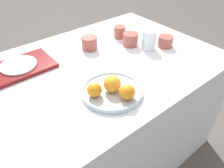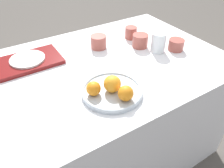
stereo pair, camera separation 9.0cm
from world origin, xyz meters
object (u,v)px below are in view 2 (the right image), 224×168
(cup_2, at_px, (140,41))
(cup_3, at_px, (131,33))
(cup_1, at_px, (176,45))
(serving_tray, at_px, (28,62))
(cup_0, at_px, (99,42))
(orange_1, at_px, (126,93))
(fruit_platter, at_px, (112,91))
(orange_2, at_px, (94,89))
(orange_0, at_px, (112,84))
(water_glass, at_px, (158,42))
(side_plate, at_px, (27,59))

(cup_2, distance_m, cup_3, 0.12)
(cup_1, height_order, cup_3, cup_3)
(serving_tray, bearing_deg, cup_0, -6.70)
(orange_1, bearing_deg, fruit_platter, 101.60)
(serving_tray, distance_m, cup_2, 0.62)
(orange_2, relative_size, cup_0, 0.68)
(orange_2, distance_m, cup_2, 0.50)
(orange_2, bearing_deg, fruit_platter, -13.41)
(orange_0, bearing_deg, serving_tray, 118.97)
(serving_tray, height_order, cup_2, cup_2)
(water_glass, relative_size, cup_3, 1.49)
(cup_0, height_order, cup_2, same)
(orange_0, distance_m, cup_0, 0.41)
(fruit_platter, height_order, water_glass, water_glass)
(cup_0, distance_m, cup_2, 0.24)
(serving_tray, height_order, cup_1, cup_1)
(orange_2, distance_m, cup_1, 0.59)
(water_glass, height_order, serving_tray, water_glass)
(side_plate, bearing_deg, water_glass, -21.27)
(orange_0, distance_m, orange_2, 0.08)
(water_glass, bearing_deg, orange_0, -156.28)
(orange_1, distance_m, cup_3, 0.59)
(orange_2, bearing_deg, water_glass, 18.13)
(cup_2, height_order, cup_3, cup_2)
(fruit_platter, xyz_separation_m, water_glass, (0.41, 0.18, 0.04))
(water_glass, height_order, cup_1, water_glass)
(orange_2, xyz_separation_m, water_glass, (0.49, 0.16, 0.01))
(orange_2, relative_size, water_glass, 0.56)
(side_plate, bearing_deg, orange_2, -68.53)
(cup_1, bearing_deg, cup_2, 137.59)
(orange_0, height_order, serving_tray, orange_0)
(serving_tray, distance_m, side_plate, 0.02)
(cup_0, bearing_deg, cup_2, -28.36)
(side_plate, bearing_deg, cup_3, -3.79)
(serving_tray, bearing_deg, orange_0, -61.03)
(orange_2, height_order, water_glass, water_glass)
(cup_2, bearing_deg, water_glass, -61.52)
(orange_0, relative_size, orange_1, 1.15)
(serving_tray, height_order, side_plate, side_plate)
(orange_1, distance_m, cup_1, 0.53)
(water_glass, bearing_deg, fruit_platter, -156.54)
(orange_0, xyz_separation_m, side_plate, (-0.24, 0.43, -0.03))
(fruit_platter, bearing_deg, cup_3, 45.84)
(orange_1, distance_m, serving_tray, 0.57)
(orange_0, relative_size, serving_tray, 0.22)
(cup_0, xyz_separation_m, cup_3, (0.23, 0.00, -0.00))
(fruit_platter, distance_m, cup_1, 0.52)
(orange_0, bearing_deg, water_glass, 23.72)
(water_glass, height_order, side_plate, water_glass)
(fruit_platter, xyz_separation_m, cup_0, (0.15, 0.38, 0.02))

